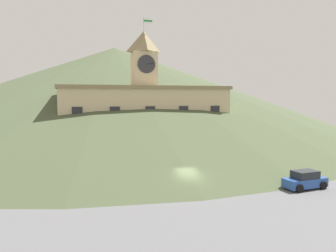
{
  "coord_description": "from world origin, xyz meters",
  "views": [
    {
      "loc": [
        -12.67,
        -34.85,
        10.56
      ],
      "look_at": [
        0.0,
        8.38,
        6.56
      ],
      "focal_mm": 35.0,
      "sensor_mm": 36.0,
      "label": 1
    }
  ],
  "objects_px": {
    "street_lamp_far_right": "(153,140)",
    "car_black_suv": "(189,172)",
    "car_blue_van": "(305,180)",
    "pedestrian": "(205,157)",
    "street_lamp_center": "(212,139)",
    "car_green_wagon": "(115,178)",
    "street_lamp_right": "(91,142)"
  },
  "relations": [
    {
      "from": "car_green_wagon",
      "to": "street_lamp_far_right",
      "type": "bearing_deg",
      "value": -128.41
    },
    {
      "from": "car_black_suv",
      "to": "car_blue_van",
      "type": "relative_size",
      "value": 0.96
    },
    {
      "from": "street_lamp_far_right",
      "to": "street_lamp_center",
      "type": "bearing_deg",
      "value": -0.0
    },
    {
      "from": "street_lamp_right",
      "to": "car_blue_van",
      "type": "xyz_separation_m",
      "value": [
        22.98,
        -20.06,
        -2.69
      ]
    },
    {
      "from": "street_lamp_far_right",
      "to": "street_lamp_center",
      "type": "distance_m",
      "value": 10.45
    },
    {
      "from": "street_lamp_center",
      "to": "car_black_suv",
      "type": "bearing_deg",
      "value": -126.1
    },
    {
      "from": "car_blue_van",
      "to": "car_green_wagon",
      "type": "bearing_deg",
      "value": -27.16
    },
    {
      "from": "car_blue_van",
      "to": "pedestrian",
      "type": "distance_m",
      "value": 18.0
    },
    {
      "from": "street_lamp_center",
      "to": "car_green_wagon",
      "type": "relative_size",
      "value": 0.95
    },
    {
      "from": "car_blue_van",
      "to": "pedestrian",
      "type": "relative_size",
      "value": 2.98
    },
    {
      "from": "street_lamp_right",
      "to": "street_lamp_far_right",
      "type": "xyz_separation_m",
      "value": [
        9.76,
        0.0,
        -0.08
      ]
    },
    {
      "from": "street_lamp_right",
      "to": "pedestrian",
      "type": "distance_m",
      "value": 18.16
    },
    {
      "from": "street_lamp_far_right",
      "to": "car_green_wagon",
      "type": "xyz_separation_m",
      "value": [
        -7.63,
        -11.7,
        -2.86
      ]
    },
    {
      "from": "street_lamp_far_right",
      "to": "pedestrian",
      "type": "bearing_deg",
      "value": -19.63
    },
    {
      "from": "car_blue_van",
      "to": "car_green_wagon",
      "type": "xyz_separation_m",
      "value": [
        -20.85,
        8.36,
        -0.25
      ]
    },
    {
      "from": "car_blue_van",
      "to": "pedestrian",
      "type": "bearing_deg",
      "value": -78.35
    },
    {
      "from": "car_black_suv",
      "to": "pedestrian",
      "type": "height_order",
      "value": "car_black_suv"
    },
    {
      "from": "car_blue_van",
      "to": "pedestrian",
      "type": "height_order",
      "value": "car_blue_van"
    },
    {
      "from": "street_lamp_center",
      "to": "car_blue_van",
      "type": "bearing_deg",
      "value": -82.13
    },
    {
      "from": "street_lamp_far_right",
      "to": "car_black_suv",
      "type": "bearing_deg",
      "value": -80.02
    },
    {
      "from": "car_black_suv",
      "to": "street_lamp_center",
      "type": "bearing_deg",
      "value": -131.26
    },
    {
      "from": "street_lamp_far_right",
      "to": "pedestrian",
      "type": "distance_m",
      "value": 8.86
    },
    {
      "from": "street_lamp_far_right",
      "to": "car_green_wagon",
      "type": "bearing_deg",
      "value": -123.1
    },
    {
      "from": "street_lamp_far_right",
      "to": "street_lamp_center",
      "type": "relative_size",
      "value": 1.09
    },
    {
      "from": "street_lamp_right",
      "to": "car_black_suv",
      "type": "distance_m",
      "value": 16.74
    },
    {
      "from": "street_lamp_right",
      "to": "street_lamp_far_right",
      "type": "relative_size",
      "value": 1.03
    },
    {
      "from": "street_lamp_right",
      "to": "street_lamp_center",
      "type": "relative_size",
      "value": 1.12
    },
    {
      "from": "car_black_suv",
      "to": "car_green_wagon",
      "type": "distance_m",
      "value": 9.66
    },
    {
      "from": "car_black_suv",
      "to": "car_green_wagon",
      "type": "bearing_deg",
      "value": -4.2
    },
    {
      "from": "car_black_suv",
      "to": "pedestrian",
      "type": "relative_size",
      "value": 2.87
    },
    {
      "from": "street_lamp_right",
      "to": "car_green_wagon",
      "type": "xyz_separation_m",
      "value": [
        2.13,
        -11.7,
        -2.94
      ]
    },
    {
      "from": "street_lamp_right",
      "to": "car_blue_van",
      "type": "relative_size",
      "value": 0.96
    }
  ]
}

